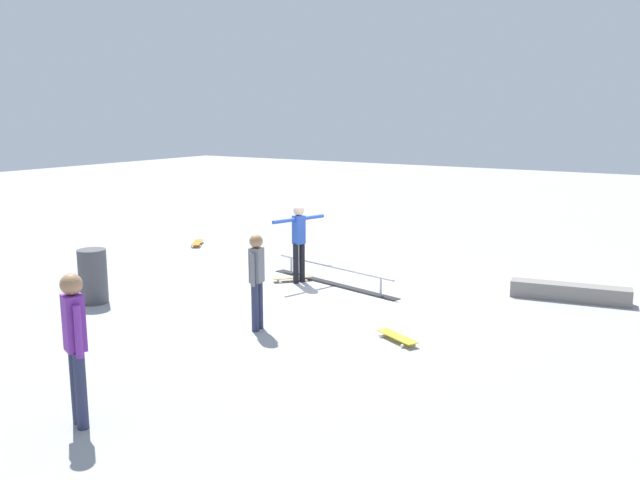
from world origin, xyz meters
The scene contains 10 objects.
ground_plane centered at (0.00, 0.00, 0.00)m, with size 60.00×60.00×0.00m, color #9E9EA3.
grind_rail centered at (0.18, -0.47, 0.17)m, with size 3.30×1.00×0.39m.
skate_ledge centered at (-4.17, -1.82, 0.15)m, with size 2.12×0.37×0.31m, color gray.
skater_main centered at (0.84, -0.22, 0.94)m, with size 0.45×1.27×1.61m.
skateboard_main centered at (1.03, -0.23, 0.07)m, with size 0.68×0.73×0.09m.
bystander_grey_shirt centered at (-0.30, 2.66, 0.88)m, with size 0.22×0.36×1.56m.
bystander_purple_shirt centered at (-0.67, 6.40, 0.99)m, with size 0.39×0.28×1.75m.
loose_skateboard_yellow centered at (-2.44, 1.96, 0.07)m, with size 0.80×0.54×0.09m.
loose_skateboard_orange centered at (5.30, -2.03, 0.07)m, with size 0.62×0.77×0.09m.
trash_bin centered at (3.21, 3.02, 0.50)m, with size 0.51×0.51×1.00m, color #47474C.
Camera 1 is at (-6.67, 10.87, 3.46)m, focal length 37.65 mm.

